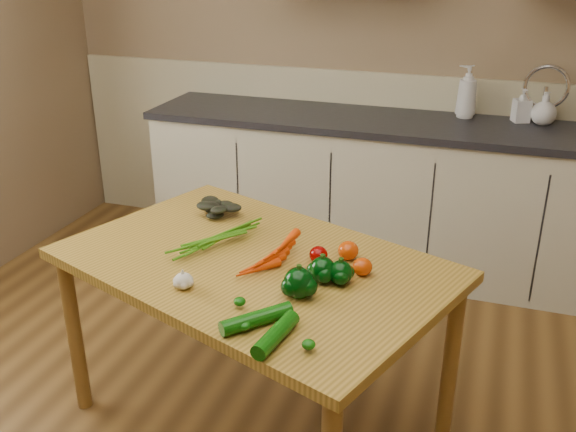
% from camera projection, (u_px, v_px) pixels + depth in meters
% --- Properties ---
extents(room, '(4.04, 5.04, 2.64)m').
position_uv_depth(room, '(202.00, 168.00, 1.78)').
color(room, brown).
rests_on(room, ground).
extents(counter_run, '(2.84, 0.64, 1.14)m').
position_uv_depth(counter_run, '(391.00, 193.00, 3.78)').
color(counter_run, '#BDB99E').
rests_on(counter_run, ground).
extents(table, '(1.62, 1.33, 0.75)m').
position_uv_depth(table, '(254.00, 280.00, 2.39)').
color(table, '#AB8231').
rests_on(table, ground).
extents(soap_bottle_a, '(0.14, 0.14, 0.29)m').
position_uv_depth(soap_bottle_a, '(467.00, 92.00, 3.60)').
color(soap_bottle_a, silver).
rests_on(soap_bottle_a, counter_run).
extents(soap_bottle_b, '(0.11, 0.11, 0.19)m').
position_uv_depth(soap_bottle_b, '(522.00, 105.00, 3.53)').
color(soap_bottle_b, silver).
rests_on(soap_bottle_b, counter_run).
extents(soap_bottle_c, '(0.19, 0.19, 0.17)m').
position_uv_depth(soap_bottle_c, '(545.00, 109.00, 3.48)').
color(soap_bottle_c, silver).
rests_on(soap_bottle_c, counter_run).
extents(carrot_bunch, '(0.31, 0.28, 0.07)m').
position_uv_depth(carrot_bunch, '(256.00, 248.00, 2.36)').
color(carrot_bunch, '#E83F05').
rests_on(carrot_bunch, table).
extents(leafy_greens, '(0.20, 0.18, 0.10)m').
position_uv_depth(leafy_greens, '(217.00, 205.00, 2.71)').
color(leafy_greens, black).
rests_on(leafy_greens, table).
extents(garlic_bulb, '(0.07, 0.07, 0.06)m').
position_uv_depth(garlic_bulb, '(183.00, 281.00, 2.15)').
color(garlic_bulb, beige).
rests_on(garlic_bulb, table).
extents(pepper_a, '(0.09, 0.09, 0.09)m').
position_uv_depth(pepper_a, '(323.00, 270.00, 2.19)').
color(pepper_a, black).
rests_on(pepper_a, table).
extents(pepper_b, '(0.08, 0.08, 0.08)m').
position_uv_depth(pepper_b, '(341.00, 273.00, 2.18)').
color(pepper_b, black).
rests_on(pepper_b, table).
extents(pepper_c, '(0.10, 0.10, 0.10)m').
position_uv_depth(pepper_c, '(299.00, 283.00, 2.09)').
color(pepper_c, black).
rests_on(pepper_c, table).
extents(tomato_a, '(0.07, 0.07, 0.06)m').
position_uv_depth(tomato_a, '(318.00, 255.00, 2.33)').
color(tomato_a, '#840402').
rests_on(tomato_a, table).
extents(tomato_b, '(0.08, 0.08, 0.07)m').
position_uv_depth(tomato_b, '(348.00, 250.00, 2.35)').
color(tomato_b, '#BD3704').
rests_on(tomato_b, table).
extents(tomato_c, '(0.07, 0.07, 0.06)m').
position_uv_depth(tomato_c, '(362.00, 267.00, 2.24)').
color(tomato_c, '#BD3704').
rests_on(tomato_c, table).
extents(zucchini_a, '(0.08, 0.22, 0.05)m').
position_uv_depth(zucchini_a, '(276.00, 335.00, 1.86)').
color(zucchini_a, '#094407').
rests_on(zucchini_a, table).
extents(zucchini_b, '(0.19, 0.21, 0.05)m').
position_uv_depth(zucchini_b, '(256.00, 319.00, 1.94)').
color(zucchini_b, '#094407').
rests_on(zucchini_b, table).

